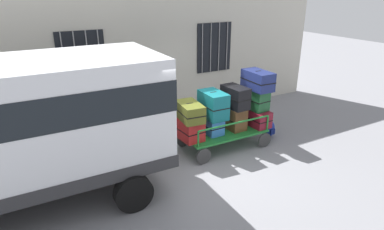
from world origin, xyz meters
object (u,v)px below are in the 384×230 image
at_px(luggage_cart, 224,134).
at_px(backpack, 270,129).
at_px(suitcase_midleft_bottom, 213,126).
at_px(suitcase_midright_bottom, 256,117).
at_px(suitcase_midright_middle, 257,99).
at_px(suitcase_midright_top, 258,80).
at_px(suitcase_midleft_middle, 213,105).
at_px(suitcase_left_bottom, 190,129).
at_px(suitcase_left_middle, 190,112).
at_px(suitcase_center_bottom, 235,119).
at_px(van, 19,122).
at_px(suitcase_center_middle, 235,97).

distance_m(luggage_cart, backpack, 1.44).
relative_size(luggage_cart, suitcase_midleft_bottom, 4.63).
distance_m(suitcase_midleft_bottom, suitcase_midright_bottom, 1.27).
height_order(suitcase_midright_middle, suitcase_midright_top, suitcase_midright_top).
bearing_deg(suitcase_midleft_middle, suitcase_left_bottom, 179.81).
height_order(suitcase_left_middle, suitcase_midright_middle, suitcase_midright_middle).
height_order(suitcase_midleft_bottom, suitcase_center_bottom, suitcase_center_bottom).
xyz_separation_m(van, luggage_cart, (4.39, 0.30, -1.30)).
bearing_deg(suitcase_midleft_middle, suitcase_center_bottom, -5.04).
bearing_deg(van, suitcase_midright_top, 3.21).
bearing_deg(suitcase_left_bottom, suitcase_left_middle, -90.00).
distance_m(suitcase_left_middle, backpack, 2.54).
height_order(suitcase_left_bottom, suitcase_center_middle, suitcase_center_middle).
bearing_deg(suitcase_midright_top, van, -176.79).
bearing_deg(suitcase_center_bottom, van, -176.57).
distance_m(suitcase_midright_middle, suitcase_midright_top, 0.50).
bearing_deg(luggage_cart, suitcase_midleft_middle, 173.66).
relative_size(suitcase_left_bottom, suitcase_left_middle, 0.84).
bearing_deg(luggage_cart, suitcase_left_middle, 178.69).
height_order(van, suitcase_left_bottom, van).
bearing_deg(suitcase_midright_top, suitcase_midright_bottom, -90.00).
relative_size(luggage_cart, suitcase_midright_middle, 3.43).
bearing_deg(suitcase_center_bottom, suitcase_midleft_bottom, 178.12).
distance_m(luggage_cart, suitcase_center_middle, 0.96).
bearing_deg(luggage_cart, suitcase_midright_top, -0.19).
bearing_deg(van, backpack, 2.01).
xyz_separation_m(suitcase_center_middle, suitcase_midright_bottom, (0.64, -0.07, -0.63)).
xyz_separation_m(suitcase_midleft_middle, backpack, (1.74, -0.13, -0.94)).
xyz_separation_m(van, backpack, (5.82, 0.20, -1.43)).
bearing_deg(suitcase_midright_top, suitcase_left_bottom, 178.78).
bearing_deg(suitcase_center_middle, van, -175.87).
distance_m(van, suitcase_midright_top, 5.35).
relative_size(suitcase_midleft_bottom, suitcase_midleft_middle, 0.59).
distance_m(luggage_cart, suitcase_midright_middle, 1.22).
distance_m(suitcase_left_middle, suitcase_midleft_middle, 0.64).
bearing_deg(suitcase_center_middle, suitcase_midright_top, -3.59).
xyz_separation_m(luggage_cart, suitcase_midright_top, (0.95, -0.00, 1.26)).
xyz_separation_m(suitcase_midleft_bottom, backpack, (1.74, -0.10, -0.41)).
relative_size(suitcase_center_bottom, suitcase_midright_top, 0.67).
relative_size(luggage_cart, suitcase_center_bottom, 3.75).
distance_m(suitcase_midleft_bottom, suitcase_midright_middle, 1.35).
relative_size(suitcase_midleft_middle, suitcase_midright_bottom, 0.94).
bearing_deg(suitcase_midleft_bottom, backpack, -3.26).
relative_size(suitcase_center_middle, suitcase_midright_top, 0.88).
bearing_deg(backpack, suitcase_center_bottom, 175.96).
xyz_separation_m(suitcase_midright_middle, backpack, (0.47, -0.08, -0.89)).
relative_size(luggage_cart, suitcase_left_bottom, 3.00).
distance_m(luggage_cart, suitcase_midleft_middle, 0.88).
height_order(suitcase_left_middle, suitcase_midleft_bottom, suitcase_left_middle).
xyz_separation_m(suitcase_left_bottom, suitcase_midright_bottom, (1.91, -0.07, -0.04)).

